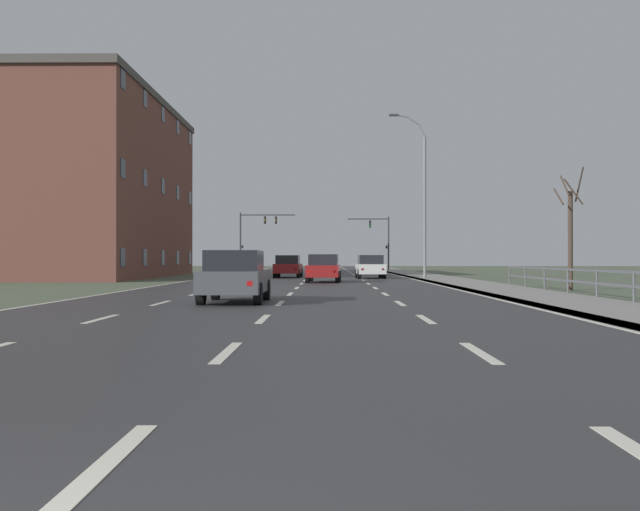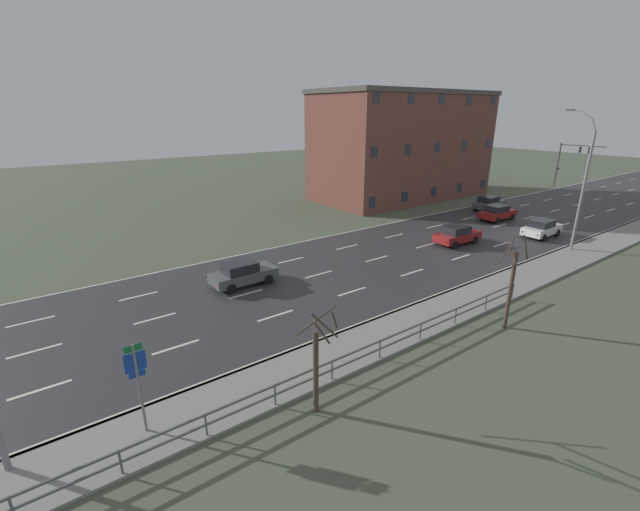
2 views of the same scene
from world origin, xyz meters
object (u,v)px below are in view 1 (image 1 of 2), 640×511
at_px(traffic_signal_right, 381,236).
at_px(car_near_right, 248,266).
at_px(car_distant, 370,267).
at_px(car_near_left, 288,266).
at_px(car_far_right, 235,276).
at_px(street_lamp_midground, 422,198).
at_px(traffic_signal_left, 254,231).
at_px(brick_building, 88,188).
at_px(car_far_left, 324,268).

bearing_deg(traffic_signal_right, car_near_right, -116.77).
distance_m(traffic_signal_right, car_distant, 29.13).
distance_m(car_distant, car_near_left, 6.05).
bearing_deg(car_far_right, traffic_signal_right, 81.35).
distance_m(street_lamp_midground, car_near_right, 14.85).
relative_size(traffic_signal_left, car_near_left, 1.50).
height_order(street_lamp_midground, car_near_left, street_lamp_midground).
bearing_deg(car_near_left, brick_building, 177.37).
xyz_separation_m(car_near_right, car_near_left, (3.18, -3.39, 0.00)).
bearing_deg(car_near_right, car_near_left, -48.07).
relative_size(traffic_signal_right, car_far_left, 1.41).
relative_size(street_lamp_midground, brick_building, 0.47).
xyz_separation_m(traffic_signal_right, car_distant, (-2.90, -28.82, -3.04)).
height_order(traffic_signal_right, car_near_right, traffic_signal_right).
height_order(traffic_signal_left, car_far_left, traffic_signal_left).
height_order(traffic_signal_left, brick_building, brick_building).
bearing_deg(street_lamp_midground, brick_building, 167.57).
height_order(traffic_signal_left, car_distant, traffic_signal_left).
bearing_deg(car_far_left, brick_building, 149.85).
xyz_separation_m(car_distant, car_far_right, (-5.60, -25.99, 0.00)).
bearing_deg(brick_building, car_near_left, -4.26).
xyz_separation_m(traffic_signal_left, car_distant, (10.65, -27.14, -3.51)).
bearing_deg(car_near_left, traffic_signal_left, 103.04).
height_order(car_distant, car_near_right, same).
height_order(street_lamp_midground, traffic_signal_right, street_lamp_midground).
bearing_deg(car_distant, brick_building, 169.19).
height_order(car_far_left, car_near_left, same).
height_order(car_distant, car_far_left, same).
bearing_deg(car_far_right, car_far_left, 82.25).
distance_m(car_far_left, car_far_right, 18.41).
bearing_deg(brick_building, traffic_signal_left, 68.34).
bearing_deg(brick_building, car_far_left, -32.99).
relative_size(traffic_signal_right, car_near_right, 1.42).
height_order(car_far_left, brick_building, brick_building).
bearing_deg(car_far_right, car_near_left, 90.22).
relative_size(traffic_signal_left, car_far_left, 1.49).
xyz_separation_m(traffic_signal_left, car_far_right, (5.05, -53.14, -3.51)).
relative_size(traffic_signal_right, traffic_signal_left, 0.95).
bearing_deg(car_near_right, street_lamp_midground, -32.97).
xyz_separation_m(car_far_left, car_far_right, (-2.53, -18.23, 0.00)).
bearing_deg(car_distant, car_near_left, 156.93).
distance_m(traffic_signal_right, car_near_right, 26.17).
distance_m(car_far_left, car_near_right, 14.56).
height_order(street_lamp_midground, car_distant, street_lamp_midground).
distance_m(car_distant, brick_building, 21.14).
bearing_deg(car_near_left, car_far_left, -73.98).
bearing_deg(traffic_signal_left, car_far_left, -77.74).
bearing_deg(car_distant, traffic_signal_left, 109.95).
distance_m(traffic_signal_left, car_far_left, 35.89).
bearing_deg(car_near_left, traffic_signal_right, 73.86).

